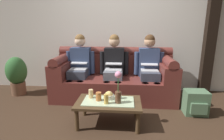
# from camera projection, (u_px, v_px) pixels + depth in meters

# --- Properties ---
(ground_plane) EXTENTS (14.00, 14.00, 0.00)m
(ground_plane) POSITION_uv_depth(u_px,v_px,m) (108.00, 129.00, 2.42)
(ground_plane) COLOR #382619
(back_wall_patterned) EXTENTS (6.00, 0.12, 2.90)m
(back_wall_patterned) POSITION_uv_depth(u_px,v_px,m) (116.00, 22.00, 3.72)
(back_wall_patterned) COLOR silver
(back_wall_patterned) RESTS_ON ground_plane
(timber_pillar) EXTENTS (0.20, 0.20, 2.90)m
(timber_pillar) POSITION_uv_depth(u_px,v_px,m) (212.00, 22.00, 3.45)
(timber_pillar) COLOR black
(timber_pillar) RESTS_ON ground_plane
(couch) EXTENTS (2.27, 0.88, 0.96)m
(couch) POSITION_uv_depth(u_px,v_px,m) (114.00, 79.00, 3.46)
(couch) COLOR maroon
(couch) RESTS_ON ground_plane
(person_left) EXTENTS (0.56, 0.67, 1.22)m
(person_left) POSITION_uv_depth(u_px,v_px,m) (80.00, 64.00, 3.45)
(person_left) COLOR #383D4C
(person_left) RESTS_ON ground_plane
(person_middle) EXTENTS (0.56, 0.67, 1.22)m
(person_middle) POSITION_uv_depth(u_px,v_px,m) (114.00, 64.00, 3.39)
(person_middle) COLOR #595B66
(person_middle) RESTS_ON ground_plane
(person_right) EXTENTS (0.56, 0.67, 1.22)m
(person_right) POSITION_uv_depth(u_px,v_px,m) (149.00, 65.00, 3.34)
(person_right) COLOR #383D4C
(person_right) RESTS_ON ground_plane
(coffee_table) EXTENTS (0.91, 0.53, 0.35)m
(coffee_table) POSITION_uv_depth(u_px,v_px,m) (109.00, 104.00, 2.49)
(coffee_table) COLOR #47331E
(coffee_table) RESTS_ON ground_plane
(flower_vase) EXTENTS (0.09, 0.09, 0.44)m
(flower_vase) POSITION_uv_depth(u_px,v_px,m) (118.00, 88.00, 2.35)
(flower_vase) COLOR brown
(flower_vase) RESTS_ON coffee_table
(snack_bowl) EXTENTS (0.15, 0.15, 0.12)m
(snack_bowl) POSITION_uv_depth(u_px,v_px,m) (109.00, 96.00, 2.53)
(snack_bowl) COLOR silver
(snack_bowl) RESTS_ON coffee_table
(cup_near_left) EXTENTS (0.07, 0.07, 0.13)m
(cup_near_left) POSITION_uv_depth(u_px,v_px,m) (91.00, 94.00, 2.56)
(cup_near_left) COLOR #DBB77A
(cup_near_left) RESTS_ON coffee_table
(cup_near_right) EXTENTS (0.08, 0.08, 0.12)m
(cup_near_right) POSITION_uv_depth(u_px,v_px,m) (99.00, 96.00, 2.47)
(cup_near_right) COLOR #B26633
(cup_near_right) RESTS_ON coffee_table
(cup_far_center) EXTENTS (0.06, 0.06, 0.13)m
(cup_far_center) POSITION_uv_depth(u_px,v_px,m) (106.00, 99.00, 2.37)
(cup_far_center) COLOR gold
(cup_far_center) RESTS_ON coffee_table
(cup_far_left) EXTENTS (0.07, 0.07, 0.09)m
(cup_far_left) POSITION_uv_depth(u_px,v_px,m) (119.00, 95.00, 2.54)
(cup_far_left) COLOR silver
(cup_far_left) RESTS_ON coffee_table
(backpack_right) EXTENTS (0.35, 0.31, 0.39)m
(backpack_right) POSITION_uv_depth(u_px,v_px,m) (196.00, 103.00, 2.80)
(backpack_right) COLOR #4C6B4C
(backpack_right) RESTS_ON ground_plane
(potted_plant) EXTENTS (0.40, 0.40, 0.78)m
(potted_plant) POSITION_uv_depth(u_px,v_px,m) (17.00, 74.00, 3.56)
(potted_plant) COLOR brown
(potted_plant) RESTS_ON ground_plane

